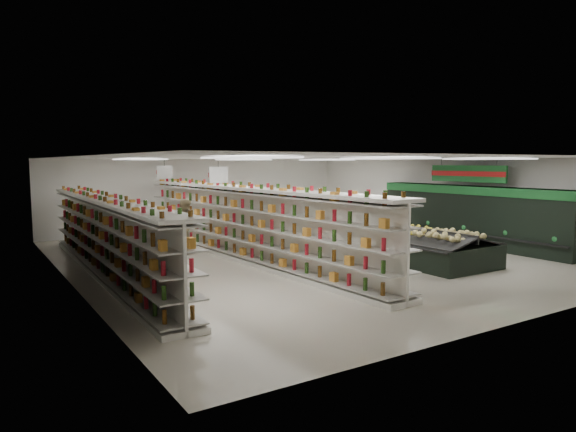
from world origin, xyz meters
TOP-DOWN VIEW (x-y plane):
  - floor at (0.00, 0.00)m, footprint 16.00×16.00m
  - ceiling at (0.00, 0.00)m, footprint 14.00×16.00m
  - wall_back at (0.00, 8.00)m, footprint 14.00×0.02m
  - wall_front at (0.00, -8.00)m, footprint 14.00×0.02m
  - wall_left at (-7.00, 0.00)m, footprint 0.02×16.00m
  - wall_right at (7.00, 0.00)m, footprint 0.02×16.00m
  - produce_wall_case at (6.53, -1.50)m, footprint 0.93×8.00m
  - aisle_sign_near at (-3.80, -2.00)m, footprint 0.52×0.06m
  - aisle_sign_far at (-3.80, 2.00)m, footprint 0.52×0.06m
  - hortifruti_banner at (6.25, -1.50)m, footprint 0.12×3.20m
  - gondola_left at (-5.93, 0.59)m, footprint 1.08×12.07m
  - gondola_center at (-1.72, 0.49)m, footprint 1.66×13.30m
  - produce_island at (2.67, -1.30)m, footprint 2.59×7.08m
  - soda_endcap at (-1.15, 6.15)m, footprint 1.63×1.35m
  - shopper_main at (0.77, -1.24)m, footprint 0.72×0.56m
  - shopper_background at (-2.90, 2.61)m, footprint 0.68×0.97m

SIDE VIEW (x-z plane):
  - floor at x=0.00m, z-range 0.00..0.00m
  - produce_island at x=2.67m, z-range -0.05..1.01m
  - soda_endcap at x=-1.15m, z-range -0.03..1.77m
  - shopper_main at x=0.77m, z-range 0.00..1.75m
  - shopper_background at x=-2.90m, z-range 0.00..1.84m
  - gondola_left at x=-5.93m, z-range -0.09..2.00m
  - gondola_center at x=-1.72m, z-range -0.09..2.21m
  - produce_wall_case at x=6.53m, z-range 0.14..2.34m
  - wall_back at x=0.00m, z-range 0.00..3.20m
  - wall_front at x=0.00m, z-range 0.00..3.20m
  - wall_left at x=-7.00m, z-range 0.00..3.20m
  - wall_right at x=7.00m, z-range 0.00..3.20m
  - hortifruti_banner at x=6.25m, z-range 2.18..3.13m
  - aisle_sign_near at x=-3.80m, z-range 2.38..3.13m
  - aisle_sign_far at x=-3.80m, z-range 2.38..3.13m
  - ceiling at x=0.00m, z-range 3.19..3.21m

